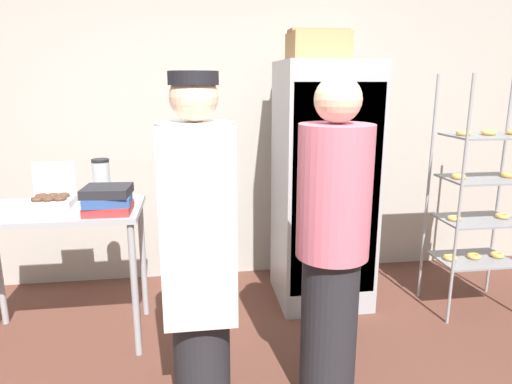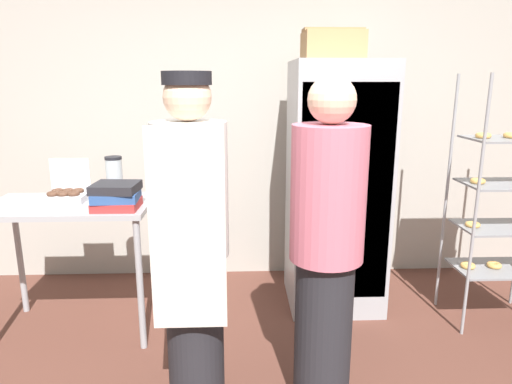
{
  "view_description": "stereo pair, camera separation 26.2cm",
  "coord_description": "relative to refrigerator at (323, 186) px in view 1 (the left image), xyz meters",
  "views": [
    {
      "loc": [
        -0.36,
        -1.8,
        1.73
      ],
      "look_at": [
        -0.0,
        0.72,
        1.11
      ],
      "focal_mm": 32.0,
      "sensor_mm": 36.0,
      "label": 1
    },
    {
      "loc": [
        -0.1,
        -1.82,
        1.73
      ],
      "look_at": [
        -0.0,
        0.72,
        1.11
      ],
      "focal_mm": 32.0,
      "sensor_mm": 36.0,
      "label": 2
    }
  ],
  "objects": [
    {
      "name": "donut_box",
      "position": [
        -1.93,
        -0.28,
        0.04
      ],
      "size": [
        0.28,
        0.24,
        0.28
      ],
      "color": "white",
      "rests_on": "prep_counter"
    },
    {
      "name": "prep_counter",
      "position": [
        -1.9,
        -0.35,
        -0.13
      ],
      "size": [
        1.09,
        0.62,
        0.93
      ],
      "color": "#9EA0A5",
      "rests_on": "ground_plane"
    },
    {
      "name": "person_baker",
      "position": [
        -0.99,
        -1.14,
        -0.01
      ],
      "size": [
        0.38,
        0.39,
        1.78
      ],
      "color": "#232328",
      "rests_on": "ground_plane"
    },
    {
      "name": "blender_pitcher",
      "position": [
        -1.62,
        -0.19,
        0.12
      ],
      "size": [
        0.15,
        0.15,
        0.29
      ],
      "color": "black",
      "rests_on": "prep_counter"
    },
    {
      "name": "refrigerator",
      "position": [
        0.0,
        0.0,
        0.0
      ],
      "size": [
        0.7,
        0.7,
        1.88
      ],
      "color": "#9EA0A5",
      "rests_on": "ground_plane"
    },
    {
      "name": "binder_stack",
      "position": [
        -1.53,
        -0.49,
        0.08
      ],
      "size": [
        0.3,
        0.27,
        0.17
      ],
      "color": "#B72D2D",
      "rests_on": "prep_counter"
    },
    {
      "name": "back_wall",
      "position": [
        -0.65,
        0.67,
        0.42
      ],
      "size": [
        6.4,
        0.12,
        2.72
      ],
      "primitive_type": "cube",
      "color": "#ADA89E",
      "rests_on": "ground_plane"
    },
    {
      "name": "cardboard_storage_box",
      "position": [
        -0.05,
        0.08,
        1.05
      ],
      "size": [
        0.43,
        0.35,
        0.22
      ],
      "color": "#A87F51",
      "rests_on": "refrigerator"
    },
    {
      "name": "baking_rack",
      "position": [
        1.12,
        -0.32,
        -0.06
      ],
      "size": [
        0.63,
        0.46,
        1.78
      ],
      "color": "#93969B",
      "rests_on": "ground_plane"
    },
    {
      "name": "person_customer",
      "position": [
        -0.31,
        -1.2,
        -0.04
      ],
      "size": [
        0.37,
        0.37,
        1.76
      ],
      "color": "#232328",
      "rests_on": "ground_plane"
    }
  ]
}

